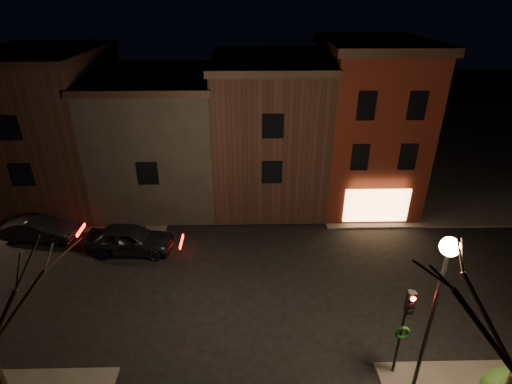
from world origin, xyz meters
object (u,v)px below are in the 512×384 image
street_lamp_near (442,276)px  parked_car_b (39,229)px  traffic_signal (405,321)px  parked_car_a (130,239)px

street_lamp_near → parked_car_b: street_lamp_near is taller
traffic_signal → parked_car_a: bearing=145.1°
traffic_signal → parked_car_b: traffic_signal is taller
parked_car_a → street_lamp_near: bearing=-121.9°
parked_car_a → traffic_signal: bearing=-121.7°
traffic_signal → parked_car_a: size_ratio=0.85×
parked_car_a → parked_car_b: 5.84m
parked_car_b → traffic_signal: bearing=-111.6°
parked_car_a → parked_car_b: size_ratio=1.15×
parked_car_a → parked_car_b: bearing=79.7°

